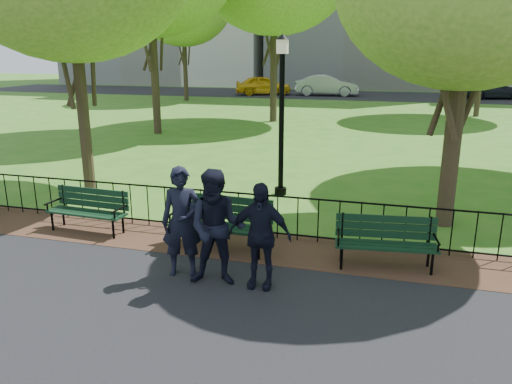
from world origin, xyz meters
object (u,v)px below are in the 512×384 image
(person_mid, at_px, (217,228))
(park_bench_main, at_px, (207,215))
(person_left, at_px, (182,222))
(park_bench_right_a, at_px, (386,237))
(sedan_dark, at_px, (492,90))
(park_bench_left_a, at_px, (89,206))
(person_right, at_px, (260,235))
(tree_far_w, at_px, (183,3))
(taxi, at_px, (263,85))
(sedan_silver, at_px, (327,85))
(lamppost, at_px, (282,110))

(person_mid, bearing_deg, park_bench_main, 107.18)
(person_left, bearing_deg, person_mid, -31.61)
(park_bench_right_a, distance_m, sedan_dark, 34.16)
(park_bench_left_a, xyz_separation_m, person_mid, (3.35, -1.56, 0.40))
(person_mid, xyz_separation_m, person_right, (0.66, 0.09, -0.09))
(park_bench_right_a, bearing_deg, park_bench_left_a, 171.21)
(park_bench_right_a, xyz_separation_m, tree_far_w, (-15.04, 26.17, 6.18))
(person_left, distance_m, taxi, 34.17)
(sedan_dark, bearing_deg, park_bench_left_a, 141.87)
(park_bench_main, height_order, sedan_silver, sedan_silver)
(park_bench_left_a, bearing_deg, park_bench_right_a, 1.41)
(taxi, distance_m, sedan_dark, 17.58)
(park_bench_main, xyz_separation_m, sedan_silver, (-2.38, 32.82, 0.18))
(park_bench_left_a, xyz_separation_m, lamppost, (3.15, 3.70, 1.61))
(person_mid, bearing_deg, tree_far_w, 104.17)
(person_mid, relative_size, taxi, 0.41)
(park_bench_left_a, relative_size, lamppost, 0.43)
(sedan_dark, bearing_deg, sedan_silver, 76.04)
(park_bench_right_a, height_order, person_left, person_left)
(tree_far_w, distance_m, taxi, 9.43)
(park_bench_right_a, height_order, sedan_dark, sedan_dark)
(sedan_silver, height_order, sedan_dark, sedan_silver)
(person_right, height_order, sedan_silver, person_right)
(tree_far_w, relative_size, person_right, 5.74)
(sedan_silver, distance_m, sedan_dark, 12.38)
(park_bench_right_a, xyz_separation_m, lamppost, (-2.73, 3.86, 1.61))
(person_right, relative_size, sedan_dark, 0.35)
(sedan_silver, bearing_deg, park_bench_left_a, 175.89)
(park_bench_main, bearing_deg, person_mid, -59.80)
(tree_far_w, height_order, taxi, tree_far_w)
(taxi, bearing_deg, park_bench_right_a, 177.38)
(park_bench_right_a, distance_m, person_left, 3.44)
(park_bench_right_a, bearing_deg, lamppost, 118.10)
(park_bench_left_a, xyz_separation_m, sedan_silver, (0.29, 32.58, 0.30))
(park_bench_main, relative_size, sedan_silver, 0.38)
(lamppost, bearing_deg, person_left, -95.30)
(lamppost, relative_size, person_mid, 2.13)
(park_bench_left_a, bearing_deg, person_right, -17.00)
(tree_far_w, relative_size, person_mid, 5.20)
(park_bench_right_a, distance_m, person_right, 2.30)
(tree_far_w, xyz_separation_m, person_mid, (12.50, -27.56, -5.79))
(taxi, bearing_deg, park_bench_left_a, 167.53)
(tree_far_w, bearing_deg, park_bench_right_a, -60.11)
(park_bench_left_a, bearing_deg, person_mid, -21.90)
(park_bench_main, height_order, park_bench_right_a, park_bench_main)
(taxi, distance_m, sedan_silver, 5.21)
(lamppost, height_order, sedan_dark, lamppost)
(person_mid, height_order, sedan_silver, person_mid)
(taxi, height_order, sedan_silver, sedan_silver)
(tree_far_w, bearing_deg, park_bench_main, -65.75)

